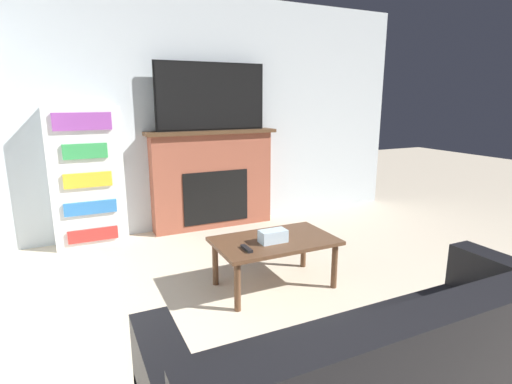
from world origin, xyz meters
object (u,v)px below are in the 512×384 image
tv (211,97)px  coffee_table (275,245)px  fireplace (213,179)px  bookshelf (87,177)px

tv → coffee_table: (-0.09, -1.74, -1.20)m
fireplace → bookshelf: bookshelf is taller
bookshelf → tv: bearing=0.1°
bookshelf → fireplace: bearing=0.9°
coffee_table → bookshelf: 2.20m
tv → coffee_table: tv is taller
tv → fireplace: bearing=90.0°
fireplace → tv: tv is taller
bookshelf → coffee_table: bearing=-53.1°
fireplace → coffee_table: bearing=-92.9°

